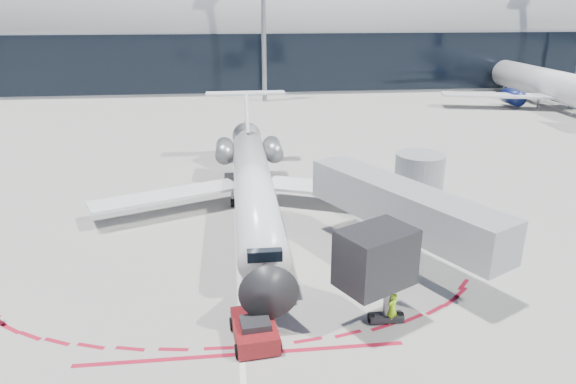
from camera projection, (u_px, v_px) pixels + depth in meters
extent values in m
plane|color=gray|center=(237.00, 238.00, 32.48)|extent=(260.00, 260.00, 0.00)
cube|color=silver|center=(237.00, 225.00, 34.34)|extent=(0.25, 40.00, 0.01)
cube|color=maroon|center=(242.00, 354.00, 21.76)|extent=(14.00, 0.25, 0.01)
cube|color=gray|center=(230.00, 56.00, 91.33)|extent=(150.00, 24.00, 10.00)
cylinder|color=gray|center=(229.00, 27.00, 89.60)|extent=(150.00, 24.00, 24.00)
cube|color=black|center=(230.00, 64.00, 80.10)|extent=(150.00, 0.20, 9.00)
cube|color=#989BA0|center=(402.00, 206.00, 27.97)|extent=(8.22, 12.61, 2.30)
cube|color=black|center=(376.00, 258.00, 22.30)|extent=(3.86, 3.44, 2.60)
cylinder|color=gray|center=(387.00, 299.00, 23.59)|extent=(0.36, 0.36, 2.40)
cube|color=black|center=(386.00, 317.00, 23.93)|extent=(1.60, 0.60, 0.30)
cylinder|color=#989BA0|center=(418.00, 189.00, 34.05)|extent=(3.20, 3.20, 4.80)
cylinder|color=black|center=(415.00, 219.00, 34.79)|extent=(4.00, 4.00, 0.50)
cylinder|color=gray|center=(263.00, 14.00, 73.40)|extent=(0.70, 0.70, 25.00)
cylinder|color=silver|center=(254.00, 187.00, 34.61)|extent=(2.64, 21.52, 2.64)
cone|color=black|center=(267.00, 277.00, 23.30)|extent=(2.64, 2.74, 2.64)
cone|color=silver|center=(247.00, 141.00, 46.28)|extent=(2.64, 3.52, 2.64)
cube|color=black|center=(264.00, 251.00, 24.58)|extent=(1.66, 1.37, 0.54)
cube|color=silver|center=(166.00, 195.00, 35.66)|extent=(10.48, 6.21, 0.30)
cube|color=silver|center=(337.00, 189.00, 36.91)|extent=(10.48, 6.21, 0.30)
cube|color=silver|center=(247.00, 117.00, 44.56)|extent=(0.24, 4.59, 4.67)
cube|color=silver|center=(246.00, 93.00, 45.86)|extent=(7.04, 1.57, 0.16)
cylinder|color=slate|center=(225.00, 150.00, 42.35)|extent=(1.47, 3.33, 1.47)
cylinder|color=slate|center=(273.00, 149.00, 42.76)|extent=(1.47, 3.33, 1.47)
cylinder|color=black|center=(263.00, 281.00, 26.93)|extent=(0.22, 0.55, 0.55)
cylinder|color=black|center=(233.00, 202.00, 37.43)|extent=(0.29, 0.63, 0.63)
cylinder|color=black|center=(273.00, 201.00, 37.73)|extent=(0.29, 0.63, 0.63)
cylinder|color=gray|center=(263.00, 277.00, 26.83)|extent=(0.18, 0.18, 1.08)
cube|color=#5E0D11|center=(255.00, 330.00, 22.53)|extent=(2.10, 3.06, 0.81)
cube|color=black|center=(255.00, 323.00, 22.10)|extent=(1.37, 1.21, 0.32)
cylinder|color=gray|center=(248.00, 309.00, 24.41)|extent=(0.33, 2.34, 0.09)
cylinder|color=black|center=(238.00, 351.00, 21.52)|extent=(0.31, 0.60, 0.58)
cylinder|color=black|center=(278.00, 345.00, 21.87)|extent=(0.31, 0.60, 0.58)
cylinder|color=black|center=(233.00, 324.00, 23.34)|extent=(0.31, 0.60, 0.58)
cylinder|color=black|center=(270.00, 319.00, 23.69)|extent=(0.31, 0.60, 0.58)
imported|color=#A2E418|center=(392.00, 308.00, 23.61)|extent=(0.69, 0.62, 1.58)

